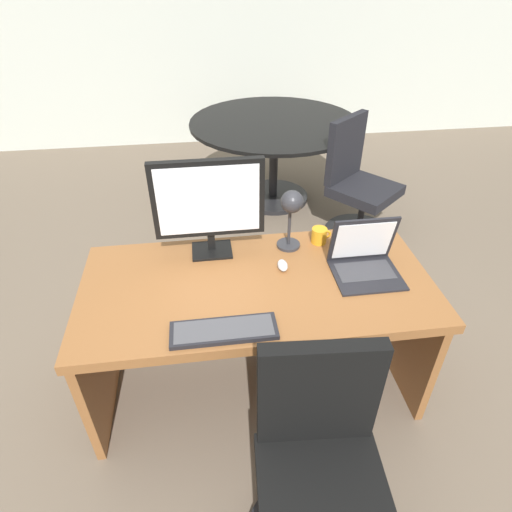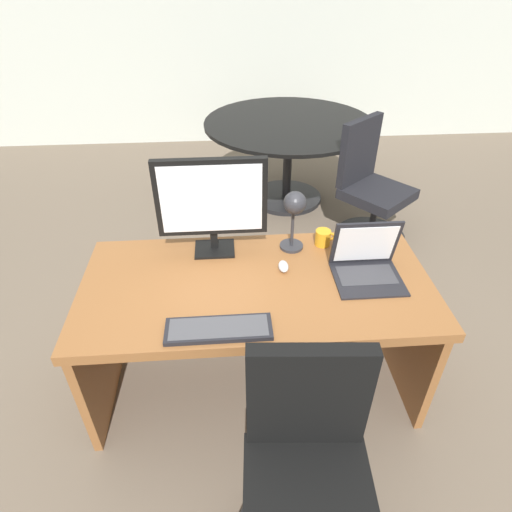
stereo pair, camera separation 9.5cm
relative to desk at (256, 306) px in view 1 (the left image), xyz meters
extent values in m
plane|color=#6B5B4C|center=(0.00, 1.46, -0.54)|extent=(12.00, 12.00, 0.00)
cube|color=silver|center=(0.00, 3.71, 0.86)|extent=(10.00, 0.10, 2.80)
cube|color=brown|center=(0.00, -0.04, 0.16)|extent=(1.62, 0.79, 0.05)
cube|color=brown|center=(-0.79, -0.04, -0.20)|extent=(0.04, 0.69, 0.67)
cube|color=brown|center=(0.79, -0.04, -0.20)|extent=(0.04, 0.69, 0.67)
cube|color=brown|center=(0.00, 0.25, -0.17)|extent=(1.43, 0.02, 0.47)
cube|color=black|center=(-0.19, 0.23, 0.19)|extent=(0.20, 0.16, 0.01)
cube|color=black|center=(-0.19, 0.24, 0.25)|extent=(0.04, 0.02, 0.10)
cube|color=black|center=(-0.19, 0.23, 0.49)|extent=(0.53, 0.04, 0.39)
cube|color=white|center=(-0.19, 0.21, 0.49)|extent=(0.48, 0.00, 0.34)
cube|color=black|center=(0.52, -0.06, 0.19)|extent=(0.31, 0.27, 0.01)
cube|color=#38383D|center=(0.52, -0.04, 0.20)|extent=(0.26, 0.15, 0.00)
cube|color=black|center=(0.52, 0.04, 0.32)|extent=(0.31, 0.06, 0.25)
cube|color=white|center=(0.52, 0.03, 0.32)|extent=(0.27, 0.05, 0.21)
cube|color=black|center=(-0.18, -0.34, 0.20)|extent=(0.43, 0.14, 0.02)
cube|color=#47474C|center=(-0.18, -0.34, 0.21)|extent=(0.40, 0.12, 0.00)
ellipsoid|color=silver|center=(0.13, 0.04, 0.21)|extent=(0.05, 0.09, 0.04)
cylinder|color=#2D2D33|center=(0.20, 0.23, 0.19)|extent=(0.12, 0.12, 0.01)
cylinder|color=#2D2D33|center=(0.20, 0.23, 0.31)|extent=(0.02, 0.02, 0.22)
sphere|color=#2D2D33|center=(0.20, 0.20, 0.46)|extent=(0.11, 0.11, 0.11)
cylinder|color=orange|center=(0.36, 0.24, 0.23)|extent=(0.08, 0.08, 0.08)
torus|color=orange|center=(0.40, 0.24, 0.23)|extent=(0.05, 0.01, 0.05)
cube|color=black|center=(0.12, -0.88, -0.12)|extent=(0.49, 0.49, 0.08)
cube|color=black|center=(0.13, -0.66, 0.16)|extent=(0.44, 0.09, 0.48)
cylinder|color=black|center=(0.45, 2.08, -0.52)|extent=(0.66, 0.66, 0.04)
cylinder|color=black|center=(0.45, 2.08, -0.16)|extent=(0.08, 0.08, 0.68)
cylinder|color=black|center=(0.45, 2.08, 0.20)|extent=(1.47, 1.47, 0.03)
cylinder|color=black|center=(1.05, 1.35, -0.52)|extent=(0.56, 0.56, 0.04)
cylinder|color=black|center=(1.05, 1.35, -0.33)|extent=(0.05, 0.05, 0.33)
cube|color=black|center=(1.05, 1.35, -0.12)|extent=(0.65, 0.65, 0.08)
cube|color=black|center=(0.91, 1.52, 0.17)|extent=(0.37, 0.33, 0.50)
camera|label=1|loc=(-0.21, -1.58, 1.46)|focal=30.40mm
camera|label=2|loc=(-0.12, -1.59, 1.46)|focal=30.40mm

